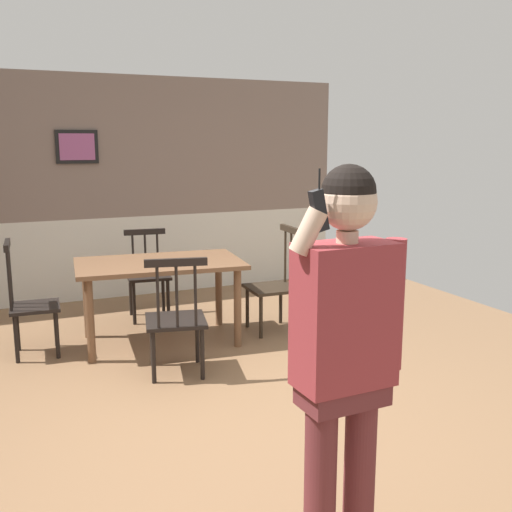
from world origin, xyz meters
The scene contains 8 objects.
ground_plane centered at (0.00, 0.00, 0.00)m, with size 7.82×7.82×0.00m, color #846042.
room_back_partition centered at (0.00, 3.56, 1.27)m, with size 5.97×0.17×2.63m.
dining_table centered at (0.14, 1.67, 0.68)m, with size 1.59×1.05×0.78m.
chair_near_window centered at (1.28, 1.56, 0.48)m, with size 0.48×0.48×1.04m.
chair_by_doorway centered at (-1.00, 1.79, 0.48)m, with size 0.44×0.44×1.03m.
chair_at_table_head centered at (0.22, 2.50, 0.47)m, with size 0.49×0.49×0.94m.
chair_opposite_corner centered at (0.05, 0.84, 0.47)m, with size 0.57×0.57×1.00m.
person_figure centered at (0.08, -1.60, 1.04)m, with size 0.57×0.24×1.78m.
Camera 1 is at (-1.22, -3.61, 1.87)m, focal length 41.66 mm.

